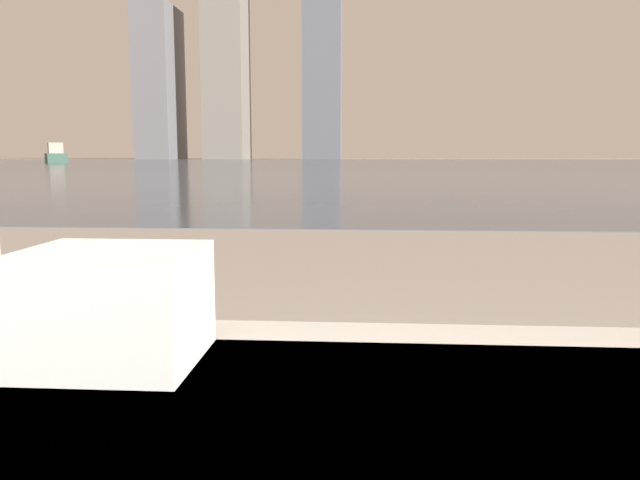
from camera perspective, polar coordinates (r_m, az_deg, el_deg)
towel_stack at (r=0.93m, az=-18.53°, el=-5.72°), size 0.24×0.22×0.16m
harbor_water at (r=62.03m, az=3.76°, el=7.01°), size 180.00×110.00×0.01m
harbor_boat_1 at (r=70.89m, az=-23.00°, el=7.10°), size 4.44×5.75×2.08m
skyline_tower_0 at (r=124.81m, az=-14.45°, el=13.66°), size 6.48×12.39×28.22m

